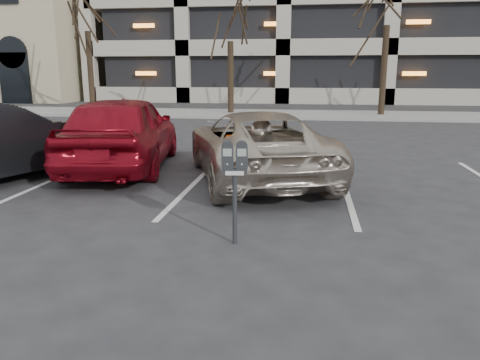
{
  "coord_description": "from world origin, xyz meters",
  "views": [
    {
      "loc": [
        0.69,
        -6.33,
        2.09
      ],
      "look_at": [
        0.06,
        -1.94,
        1.05
      ],
      "focal_mm": 35.0,
      "sensor_mm": 36.0,
      "label": 1
    }
  ],
  "objects": [
    {
      "name": "car_red",
      "position": [
        -3.24,
        3.21,
        0.81
      ],
      "size": [
        2.63,
        4.99,
        1.62
      ],
      "primitive_type": "imported",
      "rotation": [
        0.0,
        0.0,
        3.3
      ],
      "color": "maroon",
      "rests_on": "ground"
    },
    {
      "name": "parking_meter",
      "position": [
        -0.16,
        -0.93,
        0.96
      ],
      "size": [
        0.33,
        0.17,
        1.25
      ],
      "rotation": [
        0.0,
        0.0,
        0.14
      ],
      "color": "black",
      "rests_on": "ground"
    },
    {
      "name": "suv_silver",
      "position": [
        -0.29,
        2.65,
        0.67
      ],
      "size": [
        3.64,
        5.26,
        1.34
      ],
      "rotation": [
        0.0,
        0.0,
        3.47
      ],
      "color": "beige",
      "rests_on": "ground"
    },
    {
      "name": "stall_lines",
      "position": [
        -1.4,
        2.3,
        0.01
      ],
      "size": [
        16.9,
        5.2,
        0.0
      ],
      "color": "silver",
      "rests_on": "ground"
    },
    {
      "name": "sidewalk",
      "position": [
        0.0,
        16.0,
        0.06
      ],
      "size": [
        80.0,
        4.0,
        0.12
      ],
      "primitive_type": "cube",
      "color": "gray",
      "rests_on": "ground"
    },
    {
      "name": "ground",
      "position": [
        0.0,
        0.0,
        0.0
      ],
      "size": [
        140.0,
        140.0,
        0.0
      ],
      "primitive_type": "plane",
      "color": "#28282B",
      "rests_on": "ground"
    }
  ]
}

